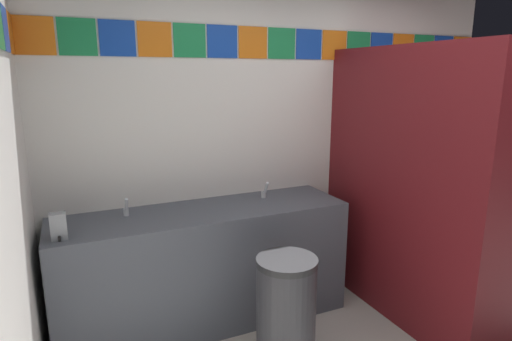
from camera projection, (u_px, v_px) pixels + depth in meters
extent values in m
cube|color=white|center=(291.00, 138.00, 3.53)|extent=(3.92, 0.08, 2.57)
cube|color=orange|center=(34.00, 35.00, 2.58)|extent=(0.23, 0.01, 0.23)
cube|color=#1E8C4C|center=(77.00, 37.00, 2.68)|extent=(0.23, 0.01, 0.23)
cube|color=#1947B7|center=(117.00, 38.00, 2.78)|extent=(0.23, 0.01, 0.23)
cube|color=orange|center=(155.00, 39.00, 2.88)|extent=(0.23, 0.01, 0.23)
cube|color=#1E8C4C|center=(190.00, 41.00, 2.98)|extent=(0.23, 0.01, 0.23)
cube|color=#1947B7|center=(222.00, 42.00, 3.08)|extent=(0.23, 0.01, 0.23)
cube|color=orange|center=(253.00, 43.00, 3.17)|extent=(0.23, 0.01, 0.23)
cube|color=#1E8C4C|center=(282.00, 44.00, 3.27)|extent=(0.23, 0.01, 0.23)
cube|color=#1947B7|center=(309.00, 44.00, 3.37)|extent=(0.23, 0.01, 0.23)
cube|color=orange|center=(334.00, 45.00, 3.47)|extent=(0.23, 0.01, 0.23)
cube|color=#1E8C4C|center=(359.00, 46.00, 3.57)|extent=(0.23, 0.01, 0.23)
cube|color=#1947B7|center=(381.00, 47.00, 3.67)|extent=(0.23, 0.01, 0.23)
cube|color=orange|center=(403.00, 47.00, 3.76)|extent=(0.23, 0.01, 0.23)
cube|color=#1E8C4C|center=(424.00, 48.00, 3.86)|extent=(0.23, 0.01, 0.23)
cube|color=#1947B7|center=(443.00, 49.00, 3.96)|extent=(0.23, 0.01, 0.23)
cube|color=orange|center=(462.00, 49.00, 4.06)|extent=(0.23, 0.01, 0.23)
cube|color=#1947B7|center=(5.00, 29.00, 2.20)|extent=(0.01, 0.23, 0.23)
cube|color=orange|center=(10.00, 33.00, 2.43)|extent=(0.01, 0.23, 0.23)
cube|color=#4C515B|center=(206.00, 266.00, 3.08)|extent=(2.07, 0.58, 0.86)
cube|color=#4C515B|center=(193.00, 205.00, 3.23)|extent=(2.07, 0.03, 0.08)
cylinder|color=#F4E9C7|center=(130.00, 230.00, 2.76)|extent=(0.34, 0.34, 0.10)
cylinder|color=#F4E9C7|center=(271.00, 209.00, 3.18)|extent=(0.34, 0.34, 0.10)
cylinder|color=silver|center=(126.00, 212.00, 2.87)|extent=(0.04, 0.04, 0.05)
cylinder|color=silver|center=(126.00, 204.00, 2.81)|extent=(0.02, 0.06, 0.09)
cylinder|color=silver|center=(263.00, 194.00, 3.28)|extent=(0.04, 0.04, 0.05)
cylinder|color=silver|center=(266.00, 187.00, 3.22)|extent=(0.02, 0.06, 0.09)
cube|color=gray|center=(58.00, 226.00, 2.44)|extent=(0.09, 0.07, 0.16)
cylinder|color=black|center=(60.00, 239.00, 2.42)|extent=(0.02, 0.02, 0.03)
cube|color=maroon|center=(392.00, 188.00, 3.03)|extent=(0.04, 1.54, 2.00)
cylinder|color=silver|center=(489.00, 203.00, 2.36)|extent=(0.02, 0.02, 0.10)
cylinder|color=white|center=(409.00, 257.00, 3.78)|extent=(0.38, 0.38, 0.40)
torus|color=white|center=(411.00, 235.00, 3.73)|extent=(0.39, 0.39, 0.05)
cube|color=white|center=(395.00, 211.00, 3.88)|extent=(0.34, 0.17, 0.34)
cylinder|color=#333338|center=(286.00, 315.00, 2.62)|extent=(0.37, 0.37, 0.68)
cylinder|color=#262628|center=(287.00, 262.00, 2.54)|extent=(0.38, 0.38, 0.04)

